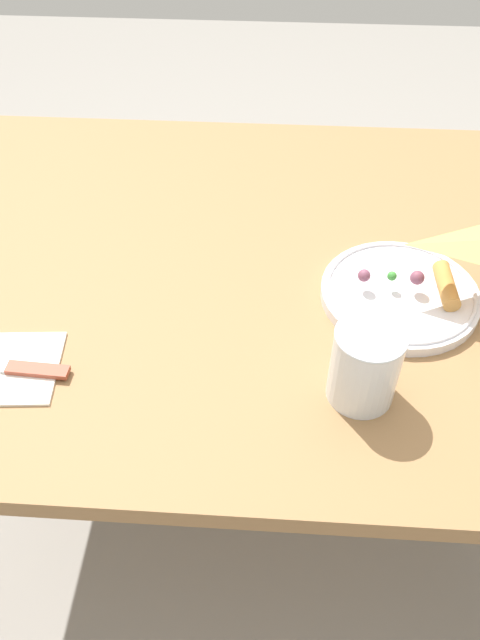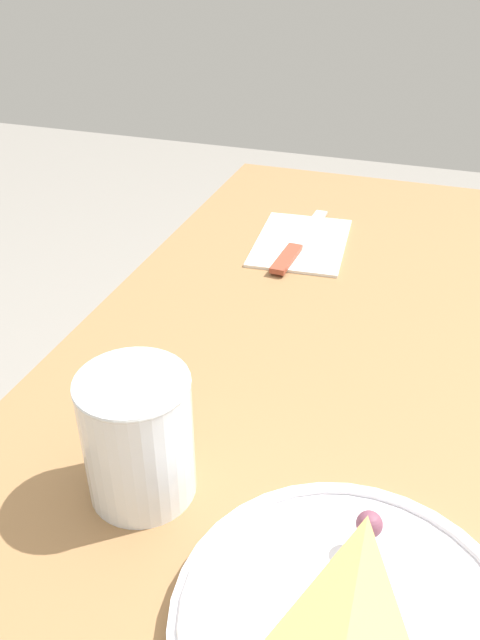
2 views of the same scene
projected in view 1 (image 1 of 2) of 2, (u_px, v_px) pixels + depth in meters
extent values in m
plane|color=gray|center=(256.00, 497.00, 1.48)|extent=(6.00, 6.00, 0.00)
cube|color=olive|center=(265.00, 267.00, 0.97)|extent=(1.30, 0.85, 0.03)
cube|color=brown|center=(21.00, 270.00, 1.52)|extent=(0.06, 0.06, 0.70)
cylinder|color=white|center=(400.00, 295.00, 0.89)|extent=(0.22, 0.22, 0.02)
torus|color=white|center=(401.00, 290.00, 0.88)|extent=(0.21, 0.21, 0.01)
pyramid|color=#DBA351|center=(394.00, 285.00, 0.88)|extent=(0.15, 0.09, 0.02)
cylinder|color=#C68942|center=(446.00, 285.00, 0.88)|extent=(0.03, 0.08, 0.02)
sphere|color=#388433|center=(392.00, 276.00, 0.87)|extent=(0.01, 0.01, 0.01)
sphere|color=#7A4256|center=(417.00, 278.00, 0.87)|extent=(0.02, 0.02, 0.02)
sphere|color=#7A4256|center=(364.00, 275.00, 0.87)|extent=(0.02, 0.02, 0.02)
cylinder|color=white|center=(365.00, 365.00, 0.74)|extent=(0.08, 0.08, 0.11)
cylinder|color=white|center=(363.00, 376.00, 0.75)|extent=(0.07, 0.07, 0.07)
torus|color=white|center=(371.00, 336.00, 0.70)|extent=(0.08, 0.08, 0.00)
cube|color=#99422D|center=(38.00, 370.00, 0.79)|extent=(0.08, 0.02, 0.01)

